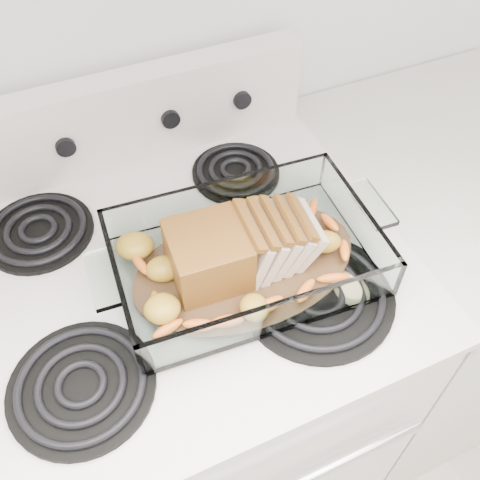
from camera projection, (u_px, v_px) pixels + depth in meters
name	position (u px, v px, depth m)	size (l,w,h in m)	color
electric_range	(190.00, 383.00, 1.25)	(0.78, 0.70, 1.12)	silver
counter_right	(422.00, 291.00, 1.44)	(0.58, 0.68, 0.93)	silver
baking_dish	(245.00, 259.00, 0.87)	(0.41, 0.27, 0.08)	silver
pork_roast	(232.00, 251.00, 0.84)	(0.24, 0.12, 0.10)	brown
roast_vegetables	(235.00, 244.00, 0.89)	(0.32, 0.17, 0.04)	orange
wooden_spoon	(327.00, 269.00, 0.88)	(0.08, 0.25, 0.02)	#CBB191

